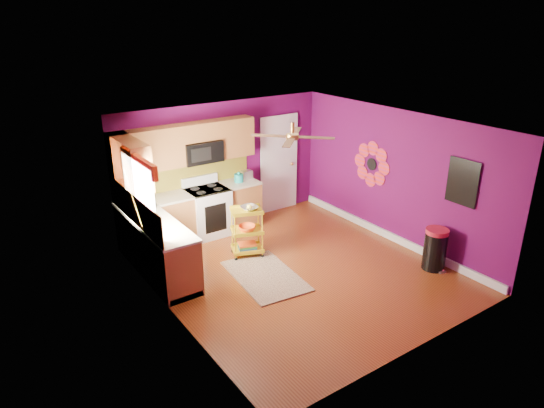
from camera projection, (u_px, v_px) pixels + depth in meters
ground at (297, 271)px, 8.22m from camera, size 5.00×5.00×0.00m
room_envelope at (301, 179)px, 7.64m from camera, size 4.54×5.04×2.52m
lower_cabinets at (178, 229)px, 8.74m from camera, size 2.81×2.31×0.94m
electric_range at (208, 211)px, 9.42m from camera, size 0.76×0.66×1.13m
upper_cabinetry at (169, 151)px, 8.57m from camera, size 2.80×2.30×1.26m
left_window at (139, 181)px, 7.22m from camera, size 0.08×1.35×1.08m
panel_door at (279, 165)px, 10.45m from camera, size 0.95×0.11×2.15m
right_wall_art at (410, 172)px, 8.61m from camera, size 0.04×2.74×1.04m
ceiling_fan at (292, 136)px, 7.53m from camera, size 1.01×1.01×0.26m
shag_rug at (265, 276)px, 8.03m from camera, size 1.12×1.65×0.02m
rolling_cart at (247, 230)px, 8.57m from camera, size 0.65×0.56×0.98m
trash_can at (435, 249)px, 8.17m from camera, size 0.47×0.48×0.73m
teal_kettle at (239, 178)px, 9.62m from camera, size 0.18×0.18×0.21m
toaster at (247, 175)px, 9.78m from camera, size 0.22×0.15×0.18m
soap_bottle_a at (153, 217)px, 7.72m from camera, size 0.10×0.10×0.21m
soap_bottle_b at (151, 214)px, 7.88m from camera, size 0.13×0.13×0.17m
counter_dish at (143, 209)px, 8.20m from camera, size 0.28×0.28×0.07m
counter_cup at (155, 226)px, 7.50m from camera, size 0.13×0.13×0.10m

